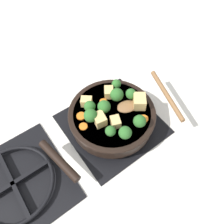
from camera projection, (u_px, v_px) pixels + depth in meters
ground_plane at (112, 124)px, 0.77m from camera, size 2.40×2.40×0.00m
front_burner_grate at (112, 123)px, 0.76m from camera, size 0.31×0.31×0.03m
rear_burner_grate at (14, 184)px, 0.64m from camera, size 0.31×0.31×0.03m
skillet_pan at (111, 116)px, 0.73m from camera, size 0.29×0.39×0.05m
wooden_spoon at (149, 100)px, 0.73m from camera, size 0.22×0.22×0.02m
tofu_cube_center_large at (115, 122)px, 0.67m from camera, size 0.04×0.04×0.03m
tofu_cube_near_handle at (86, 102)px, 0.71m from camera, size 0.04×0.05×0.03m
tofu_cube_east_chunk at (100, 119)px, 0.67m from camera, size 0.05×0.04×0.03m
tofu_cube_west_chunk at (109, 92)px, 0.74m from camera, size 0.05×0.05×0.03m
tofu_cube_back_piece at (139, 101)px, 0.71m from camera, size 0.06×0.06×0.04m
broccoli_floret_near_spoon at (91, 116)px, 0.67m from camera, size 0.04×0.04×0.05m
broccoli_floret_center_top at (117, 95)px, 0.71m from camera, size 0.04×0.04×0.05m
broccoli_floret_east_rim at (104, 107)px, 0.69m from camera, size 0.04×0.04×0.05m
broccoli_floret_west_rim at (140, 121)px, 0.66m from camera, size 0.04×0.04×0.05m
broccoli_floret_north_edge at (131, 94)px, 0.72m from camera, size 0.04×0.04×0.04m
broccoli_floret_south_cluster at (125, 133)px, 0.64m from camera, size 0.04×0.04×0.05m
broccoli_floret_mid_floret at (90, 107)px, 0.69m from camera, size 0.04×0.04×0.04m
broccoli_floret_small_inner at (116, 84)px, 0.75m from camera, size 0.03×0.03×0.04m
broccoli_floret_tall_stem at (110, 131)px, 0.64m from camera, size 0.03×0.03×0.04m
carrot_slice_orange_thin at (81, 116)px, 0.70m from camera, size 0.03×0.03×0.01m
carrot_slice_near_center at (144, 119)px, 0.69m from camera, size 0.03×0.03×0.01m
carrot_slice_edge_slice at (103, 102)px, 0.73m from camera, size 0.03×0.03×0.01m
carrot_slice_under_broccoli at (83, 126)px, 0.68m from camera, size 0.03×0.03×0.01m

